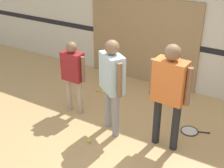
{
  "coord_description": "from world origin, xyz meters",
  "views": [
    {
      "loc": [
        2.19,
        -3.72,
        3.3
      ],
      "look_at": [
        -0.18,
        0.24,
        0.94
      ],
      "focal_mm": 50.0,
      "sensor_mm": 36.0,
      "label": 1
    }
  ],
  "objects_px": {
    "person_student_right": "(169,87)",
    "tennis_ball_near_instructor": "(89,141)",
    "racket_second_spare": "(190,131)",
    "person_student_left": "(73,70)",
    "tennis_ball_by_spare_racket": "(97,90)",
    "racket_spare_on_floor": "(109,90)",
    "person_instructor": "(112,78)"
  },
  "relations": [
    {
      "from": "person_student_right",
      "to": "tennis_ball_near_instructor",
      "type": "xyz_separation_m",
      "value": [
        -1.11,
        -0.59,
        -1.07
      ]
    },
    {
      "from": "person_student_right",
      "to": "racket_second_spare",
      "type": "xyz_separation_m",
      "value": [
        0.26,
        0.6,
        -1.1
      ]
    },
    {
      "from": "person_student_left",
      "to": "racket_second_spare",
      "type": "bearing_deg",
      "value": 13.46
    },
    {
      "from": "tennis_ball_near_instructor",
      "to": "tennis_ball_by_spare_racket",
      "type": "bearing_deg",
      "value": 118.97
    },
    {
      "from": "tennis_ball_near_instructor",
      "to": "person_student_left",
      "type": "bearing_deg",
      "value": 139.47
    },
    {
      "from": "racket_second_spare",
      "to": "tennis_ball_near_instructor",
      "type": "distance_m",
      "value": 1.82
    },
    {
      "from": "person_student_left",
      "to": "person_student_right",
      "type": "distance_m",
      "value": 1.94
    },
    {
      "from": "person_student_left",
      "to": "racket_spare_on_floor",
      "type": "height_order",
      "value": "person_student_left"
    },
    {
      "from": "person_student_right",
      "to": "racket_second_spare",
      "type": "distance_m",
      "value": 1.27
    },
    {
      "from": "tennis_ball_by_spare_racket",
      "to": "tennis_ball_near_instructor",
      "type": "bearing_deg",
      "value": -61.03
    },
    {
      "from": "person_instructor",
      "to": "person_student_right",
      "type": "distance_m",
      "value": 0.97
    },
    {
      "from": "tennis_ball_near_instructor",
      "to": "racket_spare_on_floor",
      "type": "bearing_deg",
      "value": 111.26
    },
    {
      "from": "person_instructor",
      "to": "tennis_ball_near_instructor",
      "type": "relative_size",
      "value": 25.86
    },
    {
      "from": "person_student_left",
      "to": "tennis_ball_by_spare_racket",
      "type": "distance_m",
      "value": 1.24
    },
    {
      "from": "person_student_left",
      "to": "tennis_ball_near_instructor",
      "type": "bearing_deg",
      "value": -39.78
    },
    {
      "from": "person_student_left",
      "to": "racket_spare_on_floor",
      "type": "relative_size",
      "value": 3.0
    },
    {
      "from": "person_student_left",
      "to": "tennis_ball_by_spare_racket",
      "type": "bearing_deg",
      "value": 95.04
    },
    {
      "from": "person_instructor",
      "to": "racket_spare_on_floor",
      "type": "distance_m",
      "value": 1.84
    },
    {
      "from": "racket_second_spare",
      "to": "tennis_ball_near_instructor",
      "type": "bearing_deg",
      "value": -159.34
    },
    {
      "from": "tennis_ball_by_spare_racket",
      "to": "person_student_left",
      "type": "bearing_deg",
      "value": -85.71
    },
    {
      "from": "racket_second_spare",
      "to": "tennis_ball_by_spare_racket",
      "type": "relative_size",
      "value": 8.21
    },
    {
      "from": "person_instructor",
      "to": "racket_second_spare",
      "type": "distance_m",
      "value": 1.75
    },
    {
      "from": "person_student_left",
      "to": "racket_spare_on_floor",
      "type": "xyz_separation_m",
      "value": [
        0.13,
        1.07,
        -0.88
      ]
    },
    {
      "from": "racket_second_spare",
      "to": "tennis_ball_by_spare_racket",
      "type": "distance_m",
      "value": 2.29
    },
    {
      "from": "person_student_right",
      "to": "person_instructor",
      "type": "bearing_deg",
      "value": 8.4
    },
    {
      "from": "racket_spare_on_floor",
      "to": "person_instructor",
      "type": "bearing_deg",
      "value": -119.77
    },
    {
      "from": "person_student_left",
      "to": "tennis_ball_near_instructor",
      "type": "relative_size",
      "value": 21.9
    },
    {
      "from": "racket_second_spare",
      "to": "person_student_right",
      "type": "bearing_deg",
      "value": -133.81
    },
    {
      "from": "person_instructor",
      "to": "person_student_left",
      "type": "height_order",
      "value": "person_instructor"
    },
    {
      "from": "tennis_ball_near_instructor",
      "to": "tennis_ball_by_spare_racket",
      "type": "xyz_separation_m",
      "value": [
        -0.88,
        1.59,
        0.0
      ]
    },
    {
      "from": "racket_spare_on_floor",
      "to": "tennis_ball_near_instructor",
      "type": "xyz_separation_m",
      "value": [
        0.69,
        -1.77,
        0.02
      ]
    },
    {
      "from": "racket_spare_on_floor",
      "to": "racket_second_spare",
      "type": "bearing_deg",
      "value": -78.87
    }
  ]
}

